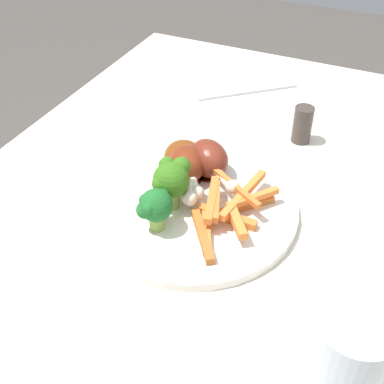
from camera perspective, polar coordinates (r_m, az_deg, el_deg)
The scene contains 11 objects.
dining_table at distance 0.75m, azimuth 1.92°, elevation -9.84°, with size 1.04×0.72×0.74m.
dinner_plate at distance 0.68m, azimuth 0.00°, elevation -1.71°, with size 0.28×0.28×0.01m, color white.
broccoli_floret_front at distance 0.62m, azimuth -4.17°, elevation -1.61°, with size 0.05×0.04×0.06m.
broccoli_floret_middle at distance 0.65m, azimuth -2.34°, elevation 1.48°, with size 0.05×0.05×0.07m.
carrot_fries_pile at distance 0.64m, azimuth 3.76°, elevation -2.04°, with size 0.17×0.10×0.03m.
chicken_drumstick_near at distance 0.70m, azimuth -0.56°, elevation 2.88°, with size 0.11×0.08×0.05m.
chicken_drumstick_far at distance 0.71m, azimuth 2.01°, elevation 3.56°, with size 0.09×0.10×0.05m.
chicken_drumstick_extra at distance 0.71m, azimuth -0.73°, elevation 3.52°, with size 0.12×0.10×0.04m.
fork at distance 0.95m, azimuth 6.17°, elevation 11.02°, with size 0.19×0.01×0.01m, color silver.
water_glass at distance 0.47m, azimuth 16.59°, elevation -18.15°, with size 0.07×0.07×0.12m, color silver.
pepper_shaker at distance 0.82m, azimuth 12.16°, elevation 7.33°, with size 0.03×0.03×0.06m, color #423833.
Camera 1 is at (-0.46, -0.18, 1.19)m, focal length 48.09 mm.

